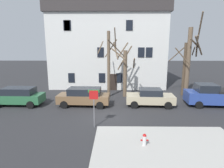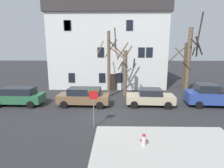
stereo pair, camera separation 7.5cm
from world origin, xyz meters
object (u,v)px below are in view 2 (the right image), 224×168
car_green_wagon (19,96)px  fire_hydrant (144,140)px  building_main (108,46)px  tree_bare_far (184,67)px  tree_bare_near (109,62)px  tree_bare_end (190,59)px  bicycle_leaning (82,92)px  tree_bare_mid (125,70)px  car_beige_sedan (150,97)px  pickup_truck_blue (216,96)px  car_brown_wagon (84,96)px  street_sign_pole (93,101)px

car_green_wagon → fire_hydrant: (10.75, -7.36, -0.42)m
building_main → tree_bare_far: building_main is taller
tree_bare_near → car_green_wagon: bearing=-159.5°
tree_bare_far → tree_bare_end: tree_bare_end is taller
building_main → bicycle_leaning: 8.80m
building_main → tree_bare_mid: bearing=-73.8°
tree_bare_near → fire_hydrant: bearing=-77.9°
car_beige_sedan → pickup_truck_blue: (6.18, 0.06, 0.18)m
car_brown_wagon → car_green_wagon: bearing=179.4°
tree_bare_near → bicycle_leaning: bearing=167.3°
bicycle_leaning → car_green_wagon: bearing=-143.8°
building_main → pickup_truck_blue: 15.36m
tree_bare_mid → car_brown_wagon: size_ratio=1.23×
tree_bare_near → tree_bare_far: (8.43, 0.86, -0.65)m
tree_bare_far → car_beige_sedan: bearing=-138.3°
tree_bare_near → tree_bare_far: size_ratio=1.25×
tree_bare_near → tree_bare_end: 8.83m
tree_bare_near → car_brown_wagon: (-2.27, -3.24, -2.95)m
car_brown_wagon → tree_bare_near: bearing=55.0°
tree_bare_far → bicycle_leaning: (-11.61, -0.14, -2.83)m
car_green_wagon → car_brown_wagon: car_green_wagon is taller
fire_hydrant → car_green_wagon: bearing=145.6°
bicycle_leaning → tree_bare_mid: bearing=-6.3°
car_beige_sedan → fire_hydrant: car_beige_sedan is taller
tree_bare_near → fire_hydrant: size_ratio=10.74×
tree_bare_far → fire_hydrant: (-6.18, -11.39, -2.72)m
tree_bare_mid → pickup_truck_blue: (8.42, -3.26, -2.01)m
building_main → tree_bare_near: building_main is taller
car_brown_wagon → fire_hydrant: size_ratio=7.07×
tree_bare_end → car_beige_sedan: 6.91m
building_main → tree_bare_mid: size_ratio=2.62×
pickup_truck_blue → bicycle_leaning: bearing=164.0°
fire_hydrant → street_sign_pole: size_ratio=0.26×
car_green_wagon → street_sign_pole: bearing=-31.9°
building_main → fire_hydrant: 18.63m
car_brown_wagon → fire_hydrant: bearing=-58.3°
car_brown_wagon → pickup_truck_blue: (12.39, 0.15, 0.10)m
car_beige_sedan → pickup_truck_blue: pickup_truck_blue is taller
car_green_wagon → car_beige_sedan: 12.44m
car_brown_wagon → building_main: bearing=79.5°
building_main → tree_bare_far: 11.07m
tree_bare_end → pickup_truck_blue: tree_bare_end is taller
tree_bare_end → street_sign_pole: tree_bare_end is taller
car_brown_wagon → car_beige_sedan: bearing=0.9°
tree_bare_near → car_beige_sedan: bearing=-38.6°
tree_bare_far → pickup_truck_blue: bearing=-66.8°
building_main → street_sign_pole: size_ratio=5.89×
tree_bare_mid → pickup_truck_blue: bearing=-21.2°
car_brown_wagon → fire_hydrant: (4.52, -7.30, -0.42)m
car_beige_sedan → tree_bare_far: bearing=41.7°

